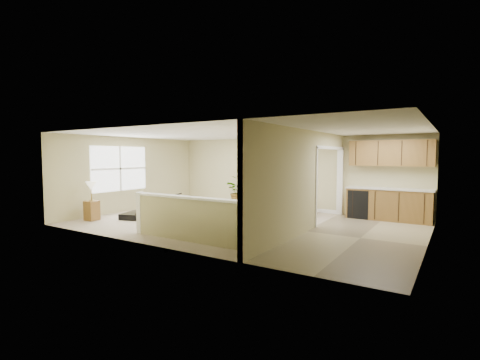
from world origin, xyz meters
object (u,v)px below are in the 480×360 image
Objects in this scene: small_plant at (303,208)px; lamp_stand at (92,204)px; accent_table at (257,194)px; palm_plant at (241,192)px; piano at (158,196)px; loveseat at (284,202)px; piano_bench at (203,212)px.

lamp_stand is at bearing -141.88° from small_plant.
accent_table is at bearing 56.72° from lamp_stand.
accent_table is 0.67m from palm_plant.
piano is at bearing -120.42° from accent_table.
lamp_stand reaches higher than small_plant.
palm_plant is 2.09× the size of small_plant.
small_plant is (0.84, -0.47, -0.10)m from loveseat.
piano_bench is 0.38× the size of loveseat.
palm_plant reaches higher than piano_bench.
small_plant is at bearing -13.39° from palm_plant.
loveseat is 1.84m from palm_plant.
palm_plant is 5.06m from lamp_stand.
piano_bench is 2.83m from palm_plant.
small_plant is at bearing -48.99° from loveseat.
lamp_stand is (-2.95, -4.50, -0.06)m from accent_table.
piano_bench is at bearing 32.43° from lamp_stand.
piano_bench is 0.85× the size of accent_table.
accent_table is at bearing 162.73° from small_plant.
palm_plant is at bearing 52.81° from piano.
piano is at bearing -110.04° from palm_plant.
piano_bench is at bearing -137.38° from loveseat.
piano_bench is at bearing -94.73° from accent_table.
loveseat is 1.54× the size of palm_plant.
palm_plant reaches higher than accent_table.
palm_plant is at bearing 155.31° from loveseat.
palm_plant reaches higher than lamp_stand.
loveseat reaches higher than accent_table.
piano_bench is 1.21× the size of small_plant.
lamp_stand is at bearing -145.75° from piano.
accent_table is 0.74× the size of lamp_stand.
lamp_stand is at bearing -152.96° from loveseat.
small_plant is at bearing 38.12° from lamp_stand.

